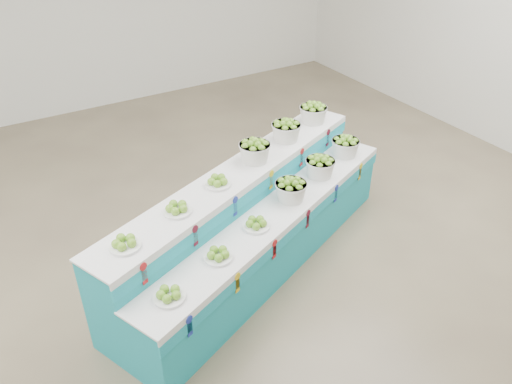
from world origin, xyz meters
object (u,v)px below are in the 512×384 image
display_stand (256,221)px  basket_lower_left (291,189)px  basket_upper_right (313,113)px  plate_upper_mid (177,208)px

display_stand → basket_lower_left: 0.49m
display_stand → basket_lower_left: bearing=-38.4°
basket_upper_right → plate_upper_mid: bearing=-157.5°
basket_lower_left → plate_upper_mid: size_ratio=1.24×
plate_upper_mid → basket_upper_right: bearing=22.5°
basket_upper_right → basket_lower_left: bearing=-136.1°
display_stand → plate_upper_mid: 1.06m
display_stand → plate_upper_mid: bearing=165.3°
basket_lower_left → plate_upper_mid: (-1.24, -0.02, 0.23)m
basket_lower_left → basket_upper_right: 1.28m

